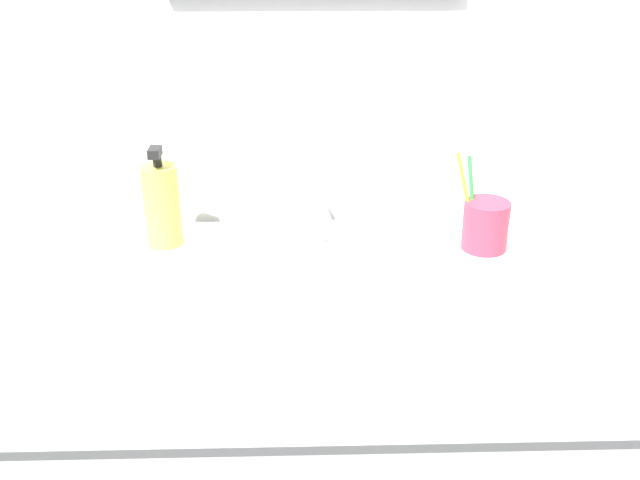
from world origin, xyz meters
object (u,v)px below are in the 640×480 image
object	(u,v)px
toothbrush_yellow	(465,187)
soap_dispenser	(162,204)
faucet	(317,217)
toothbrush_cup	(485,225)
toothbrush_green	(471,187)

from	to	relation	value
toothbrush_yellow	soap_dispenser	size ratio (longest dim) A/B	1.05
faucet	toothbrush_cup	size ratio (longest dim) A/B	1.66
toothbrush_green	soap_dispenser	bearing A→B (deg)	178.03
faucet	toothbrush_cup	distance (m)	0.30
soap_dispenser	faucet	bearing A→B (deg)	2.24
toothbrush_cup	soap_dispenser	xyz separation A→B (m)	(-0.58, 0.04, 0.03)
toothbrush_green	soap_dispenser	distance (m)	0.55
faucet	toothbrush_cup	bearing A→B (deg)	-8.94
toothbrush_cup	soap_dispenser	size ratio (longest dim) A/B	0.48
toothbrush_green	soap_dispenser	xyz separation A→B (m)	(-0.55, 0.02, -0.03)
faucet	toothbrush_yellow	xyz separation A→B (m)	(0.26, -0.04, 0.07)
faucet	toothbrush_green	size ratio (longest dim) A/B	0.79
toothbrush_yellow	toothbrush_green	size ratio (longest dim) A/B	1.05
soap_dispenser	toothbrush_cup	bearing A→B (deg)	-3.58
toothbrush_yellow	toothbrush_green	world-z (taller)	toothbrush_yellow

